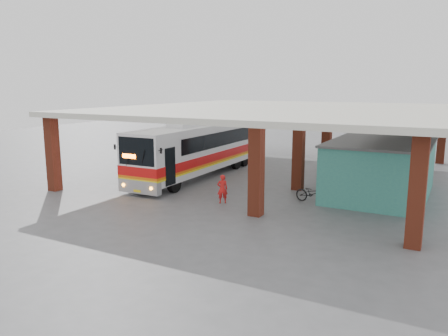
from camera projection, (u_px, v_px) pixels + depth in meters
ground at (229, 194)px, 24.74m from camera, size 90.00×90.00×0.00m
brick_columns at (285, 147)px, 27.99m from camera, size 20.10×21.60×4.35m
canopy_roof at (281, 109)px, 29.29m from camera, size 21.00×23.00×0.30m
shop_building at (381, 168)px, 24.40m from camera, size 5.20×8.20×3.11m
coach_bus at (196, 150)px, 29.25m from camera, size 2.90×12.86×3.73m
motorcycle at (313, 193)px, 22.84m from camera, size 2.06×1.05×1.03m
pedestrian at (222, 189)px, 22.77m from camera, size 0.66×0.62×1.52m
red_chair at (340, 175)px, 28.36m from camera, size 0.46×0.46×0.80m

